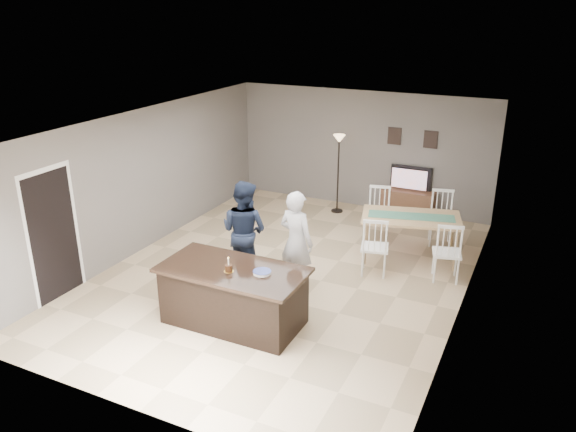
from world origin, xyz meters
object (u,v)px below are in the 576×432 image
at_px(man, 244,231).
at_px(plate_stack, 262,272).
at_px(kitchen_island, 234,295).
at_px(tv_console, 407,203).
at_px(woman, 296,242).
at_px(birthday_cake, 229,268).
at_px(television, 410,179).
at_px(dining_table, 411,224).
at_px(floor_lamp, 339,153).

xyz_separation_m(man, plate_stack, (1.04, -1.31, 0.04)).
xyz_separation_m(kitchen_island, tv_console, (1.20, 5.57, -0.15)).
relative_size(kitchen_island, plate_stack, 8.14).
relative_size(woman, birthday_cake, 7.74).
bearing_deg(kitchen_island, tv_console, 77.84).
height_order(kitchen_island, man, man).
xyz_separation_m(man, birthday_cake, (0.58, -1.46, 0.07)).
distance_m(television, dining_table, 2.33).
bearing_deg(plate_stack, kitchen_island, -175.61).
xyz_separation_m(kitchen_island, dining_table, (1.79, 3.39, 0.24)).
height_order(tv_console, plate_stack, plate_stack).
relative_size(kitchen_island, dining_table, 0.91).
height_order(tv_console, woman, woman).
relative_size(man, plate_stack, 6.70).
bearing_deg(woman, dining_table, -111.63).
xyz_separation_m(tv_console, birthday_cake, (-1.20, -5.68, 0.65)).
bearing_deg(tv_console, man, -112.84).
height_order(woman, dining_table, woman).
distance_m(man, birthday_cake, 1.57).
xyz_separation_m(woman, floor_lamp, (-0.72, 3.82, 0.53)).
bearing_deg(television, floor_lamp, 17.31).
bearing_deg(man, floor_lamp, -89.07).
height_order(man, plate_stack, man).
height_order(birthday_cake, floor_lamp, floor_lamp).
bearing_deg(floor_lamp, television, 17.31).
bearing_deg(floor_lamp, birthday_cake, -86.48).
height_order(kitchen_island, birthday_cake, birthday_cake).
bearing_deg(birthday_cake, woman, 74.70).
relative_size(tv_console, birthday_cake, 5.36).
height_order(kitchen_island, television, television).
xyz_separation_m(dining_table, floor_lamp, (-2.12, 1.78, 0.70)).
bearing_deg(floor_lamp, plate_stack, -81.24).
bearing_deg(plate_stack, floor_lamp, 98.76).
bearing_deg(woman, plate_stack, 105.63).
height_order(woman, birthday_cake, woman).
bearing_deg(kitchen_island, television, 77.99).
distance_m(kitchen_island, floor_lamp, 5.26).
bearing_deg(birthday_cake, floor_lamp, 93.52).
bearing_deg(tv_console, kitchen_island, -102.16).
xyz_separation_m(tv_console, television, (0.00, 0.07, 0.56)).
height_order(tv_console, television, television).
relative_size(man, floor_lamp, 0.99).
height_order(woman, plate_stack, woman).
bearing_deg(plate_stack, birthday_cake, -162.96).
distance_m(woman, man, 0.98).
height_order(television, man, man).
relative_size(woman, man, 0.98).
xyz_separation_m(television, woman, (-0.80, -4.29, 0.00)).
distance_m(kitchen_island, birthday_cake, 0.51).
relative_size(kitchen_island, floor_lamp, 1.20).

